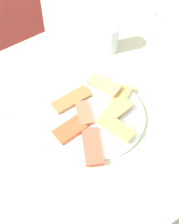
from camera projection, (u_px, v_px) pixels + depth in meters
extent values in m
plane|color=#B9B9A5|center=(86.00, 190.00, 1.72)|extent=(6.00, 6.00, 0.00)
cube|color=beige|center=(84.00, 118.00, 1.13)|extent=(1.15, 0.87, 0.02)
cylinder|color=#524E49|center=(128.00, 60.00, 1.76)|extent=(0.04, 0.04, 0.70)
cube|color=#A5342F|center=(4.00, 41.00, 1.78)|extent=(0.51, 0.51, 0.06)
cylinder|color=brown|center=(35.00, 38.00, 2.09)|extent=(0.03, 0.03, 0.36)
cylinder|color=brown|center=(50.00, 82.00, 1.89)|extent=(0.03, 0.03, 0.36)
cylinder|color=white|center=(98.00, 116.00, 1.11)|extent=(0.32, 0.32, 0.01)
cube|color=tan|center=(116.00, 127.00, 1.06)|extent=(0.08, 0.14, 0.01)
cube|color=#DA6244|center=(85.00, 114.00, 1.10)|extent=(0.08, 0.10, 0.02)
cube|color=#D34F2A|center=(70.00, 130.00, 1.07)|extent=(0.11, 0.07, 0.01)
cube|color=olive|center=(71.00, 99.00, 1.13)|extent=(0.14, 0.06, 0.01)
cube|color=tan|center=(118.00, 109.00, 1.10)|extent=(0.11, 0.07, 0.01)
cube|color=tan|center=(104.00, 85.00, 1.15)|extent=(0.09, 0.13, 0.01)
cube|color=#DF533B|center=(92.00, 146.00, 1.03)|extent=(0.11, 0.14, 0.01)
cube|color=tan|center=(121.00, 97.00, 1.14)|extent=(0.11, 0.09, 0.01)
cylinder|color=silver|center=(109.00, 38.00, 1.24)|extent=(0.07, 0.07, 0.12)
cube|color=white|center=(136.00, 18.00, 1.39)|extent=(0.16, 0.16, 0.00)
cube|color=silver|center=(139.00, 20.00, 1.37)|extent=(0.18, 0.09, 0.00)
cube|color=silver|center=(134.00, 15.00, 1.39)|extent=(0.18, 0.10, 0.00)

